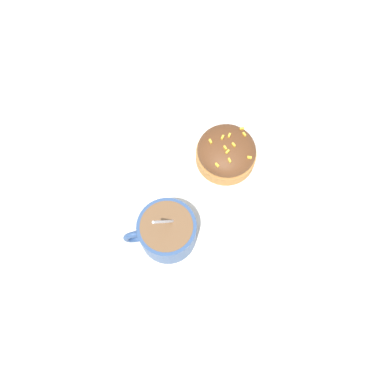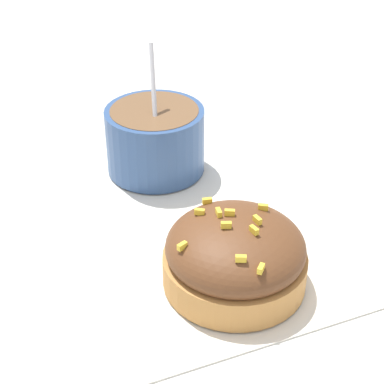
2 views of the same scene
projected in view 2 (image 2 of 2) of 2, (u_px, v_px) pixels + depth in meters
The scene contains 4 objects.
ground_plane at pixel (191, 223), 0.52m from camera, with size 3.00×3.00×0.00m, color silver.
paper_napkin at pixel (191, 221), 0.52m from camera, with size 0.31×0.33×0.00m.
coffee_cup at pixel (156, 137), 0.57m from camera, with size 0.10×0.09×0.11m.
frosted_pastry at pixel (235, 255), 0.45m from camera, with size 0.10×0.10×0.06m.
Camera 2 is at (0.40, -0.12, 0.31)m, focal length 60.00 mm.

